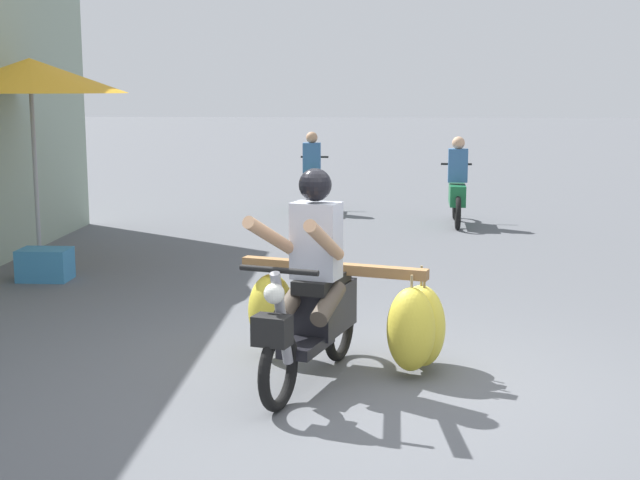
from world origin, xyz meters
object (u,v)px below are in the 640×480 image
at_px(motorbike_main_loaded, 349,308).
at_px(motorbike_distant_ahead_right, 457,189).
at_px(market_umbrella_near_shop, 30,76).
at_px(produce_crate, 45,265).
at_px(motorbike_distant_ahead_left, 312,180).

distance_m(motorbike_main_loaded, motorbike_distant_ahead_right, 7.68).
height_order(market_umbrella_near_shop, produce_crate, market_umbrella_near_shop).
bearing_deg(produce_crate, motorbike_distant_ahead_left, 65.84).
distance_m(motorbike_distant_ahead_right, produce_crate, 6.68).
xyz_separation_m(motorbike_distant_ahead_right, market_umbrella_near_shop, (-5.26, -3.88, 1.72)).
bearing_deg(market_umbrella_near_shop, motorbike_distant_ahead_right, 36.40).
relative_size(motorbike_distant_ahead_left, produce_crate, 2.89).
height_order(motorbike_distant_ahead_right, produce_crate, motorbike_distant_ahead_right).
distance_m(motorbike_distant_ahead_left, produce_crate, 6.37).
height_order(motorbike_main_loaded, market_umbrella_near_shop, market_umbrella_near_shop).
height_order(motorbike_main_loaded, produce_crate, motorbike_main_loaded).
xyz_separation_m(motorbike_distant_ahead_right, produce_crate, (-4.99, -4.42, -0.39)).
relative_size(motorbike_main_loaded, motorbike_distant_ahead_right, 1.05).
bearing_deg(produce_crate, motorbike_distant_ahead_right, 41.53).
bearing_deg(market_umbrella_near_shop, motorbike_main_loaded, -43.97).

